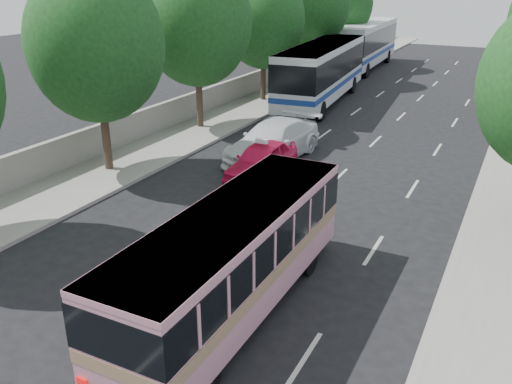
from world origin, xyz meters
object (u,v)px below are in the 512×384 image
Objects in this scene: pink_bus at (234,251)px; tour_coach_rear at (365,41)px; tour_coach_front at (322,68)px; pink_taxi at (262,160)px; white_pickup at (273,141)px.

pink_bus is 40.53m from tour_coach_rear.
tour_coach_rear reaches higher than tour_coach_front.
white_pickup is at bearing 103.34° from pink_taxi.
white_pickup is 0.44× the size of tour_coach_rear.
white_pickup is 12.61m from tour_coach_front.
pink_bus is 0.65× the size of tour_coach_rear.
white_pickup is at bearing -85.41° from tour_coach_rear.
tour_coach_rear is (-3.66, 27.78, 1.59)m from white_pickup.
tour_coach_rear is (-8.14, 39.70, 0.68)m from pink_bus.
tour_coach_front is (-6.64, 24.26, 0.57)m from pink_bus.
pink_taxi is at bearing -84.42° from tour_coach_front.
white_pickup is 0.46× the size of tour_coach_front.
white_pickup is at bearing 110.76° from pink_bus.
tour_coach_front is (-2.16, 12.34, 1.48)m from white_pickup.
tour_coach_rear is at bearing 90.48° from tour_coach_front.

